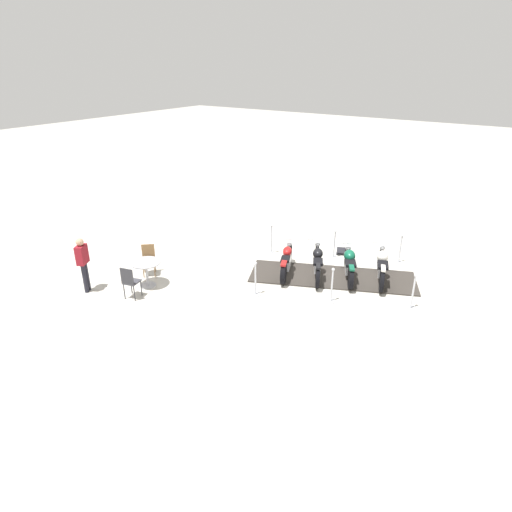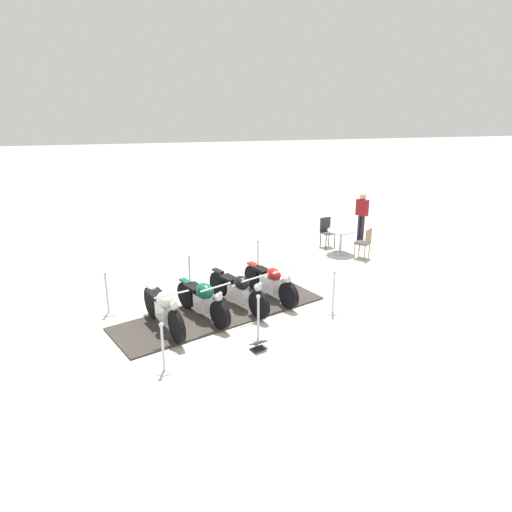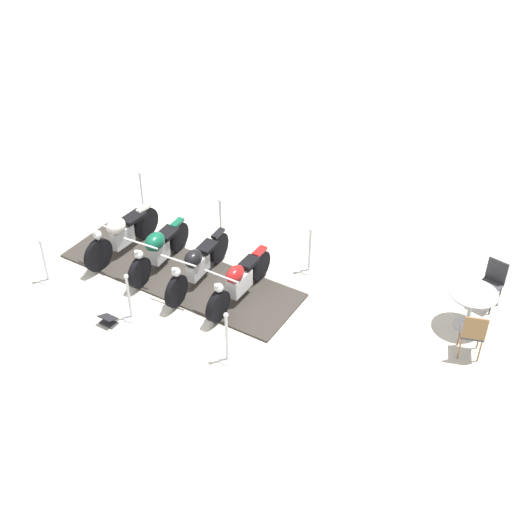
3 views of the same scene
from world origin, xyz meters
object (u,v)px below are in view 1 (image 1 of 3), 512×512
at_px(motorcycle_maroon, 287,260).
at_px(info_placard, 341,252).
at_px(motorcycle_black, 317,261).
at_px(stanchion_right_front, 400,254).
at_px(cafe_chair_near_table, 130,281).
at_px(stanchion_left_rear, 255,284).
at_px(cafe_table, 146,268).
at_px(stanchion_right_mid, 334,249).
at_px(cafe_chair_across_table, 149,258).
at_px(stanchion_right_rear, 271,243).
at_px(motorcycle_forest, 349,263).
at_px(bystander_person, 83,260).
at_px(stanchion_left_mid, 332,290).
at_px(stanchion_left_front, 412,299).
at_px(motorcycle_cream, 382,265).

height_order(motorcycle_maroon, info_placard, motorcycle_maroon).
distance_m(motorcycle_black, stanchion_right_front, 3.05).
distance_m(motorcycle_maroon, cafe_chair_near_table, 4.82).
distance_m(stanchion_left_rear, cafe_table, 3.32).
xyz_separation_m(cafe_table, cafe_chair_near_table, (0.80, 0.19, -0.03)).
xyz_separation_m(motorcycle_black, stanchion_right_front, (-2.43, 1.84, -0.18)).
relative_size(motorcycle_maroon, info_placard, 5.25).
xyz_separation_m(motorcycle_maroon, stanchion_right_mid, (-1.96, 0.73, -0.13)).
height_order(stanchion_right_front, cafe_chair_across_table, stanchion_right_front).
relative_size(stanchion_right_rear, cafe_chair_near_table, 1.10).
bearing_deg(motorcycle_forest, bystander_person, 102.40).
bearing_deg(bystander_person, stanchion_right_front, 17.34).
distance_m(stanchion_left_rear, stanchion_right_mid, 3.75).
xyz_separation_m(stanchion_right_rear, stanchion_left_rear, (2.79, 1.23, -0.04)).
height_order(motorcycle_maroon, stanchion_left_mid, stanchion_left_mid).
height_order(stanchion_left_rear, info_placard, stanchion_left_rear).
xyz_separation_m(motorcycle_black, motorcycle_maroon, (0.40, -0.88, -0.03)).
xyz_separation_m(stanchion_right_mid, cafe_chair_near_table, (5.83, -3.59, 0.23)).
xyz_separation_m(stanchion_left_front, cafe_chair_near_table, (3.91, -6.80, 0.25)).
bearing_deg(bystander_person, stanchion_left_mid, 0.90).
height_order(info_placard, cafe_chair_near_table, cafe_chair_near_table).
height_order(motorcycle_black, stanchion_right_front, stanchion_right_front).
relative_size(motorcycle_forest, motorcycle_black, 0.91).
distance_m(stanchion_right_mid, cafe_chair_across_table, 6.20).
bearing_deg(motorcycle_cream, stanchion_left_front, -152.39).
height_order(stanchion_right_rear, cafe_chair_near_table, stanchion_right_rear).
height_order(stanchion_right_mid, info_placard, stanchion_right_mid).
bearing_deg(motorcycle_maroon, cafe_chair_across_table, 100.80).
bearing_deg(stanchion_right_front, stanchion_left_mid, -11.79).
bearing_deg(info_placard, cafe_chair_near_table, -144.06).
bearing_deg(stanchion_right_mid, info_placard, 168.76).
distance_m(motorcycle_forest, stanchion_right_rear, 3.05).
relative_size(motorcycle_maroon, cafe_chair_across_table, 2.05).
distance_m(motorcycle_cream, motorcycle_black, 1.95).
xyz_separation_m(stanchion_right_front, bystander_person, (7.14, -7.00, 0.69)).
height_order(stanchion_right_front, stanchion_right_rear, stanchion_right_rear).
height_order(motorcycle_maroon, stanchion_right_mid, stanchion_right_mid).
xyz_separation_m(cafe_table, cafe_chair_across_table, (-0.61, -0.56, -0.04)).
relative_size(motorcycle_black, cafe_chair_near_table, 2.08).
bearing_deg(stanchion_left_front, motorcycle_forest, -108.99).
distance_m(motorcycle_maroon, bystander_person, 6.09).
bearing_deg(stanchion_right_rear, stanchion_left_rear, 23.69).
relative_size(stanchion_right_mid, bystander_person, 0.61).
bearing_deg(stanchion_left_front, cafe_chair_near_table, -60.09).
xyz_separation_m(motorcycle_cream, stanchion_left_mid, (2.01, -0.71, -0.17)).
xyz_separation_m(stanchion_left_front, stanchion_right_rear, (-1.05, -5.21, 0.07)).
relative_size(motorcycle_black, cafe_chair_across_table, 2.12).
height_order(stanchion_right_front, stanchion_right_mid, stanchion_right_mid).
bearing_deg(cafe_chair_across_table, cafe_chair_near_table, -14.35).
xyz_separation_m(motorcycle_forest, cafe_table, (3.86, -4.82, 0.08)).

